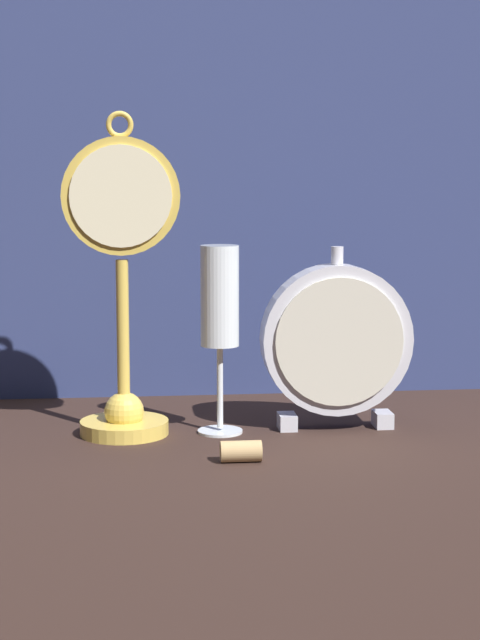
% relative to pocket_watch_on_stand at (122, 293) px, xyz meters
% --- Properties ---
extents(ground_plane, '(4.00, 4.00, 0.00)m').
position_rel_pocket_watch_on_stand_xyz_m(ground_plane, '(0.13, -0.12, -0.16)').
color(ground_plane, black).
extents(fabric_backdrop_drape, '(1.46, 0.01, 0.68)m').
position_rel_pocket_watch_on_stand_xyz_m(fabric_backdrop_drape, '(0.13, 0.21, 0.18)').
color(fabric_backdrop_drape, navy).
rests_on(fabric_backdrop_drape, ground_plane).
extents(pocket_watch_on_stand, '(0.13, 0.10, 0.36)m').
position_rel_pocket_watch_on_stand_xyz_m(pocket_watch_on_stand, '(0.00, 0.00, 0.00)').
color(pocket_watch_on_stand, gold).
rests_on(pocket_watch_on_stand, ground_plane).
extents(mantel_clock_silver, '(0.17, 0.04, 0.21)m').
position_rel_pocket_watch_on_stand_xyz_m(mantel_clock_silver, '(0.24, 0.00, -0.06)').
color(mantel_clock_silver, silver).
rests_on(mantel_clock_silver, ground_plane).
extents(champagne_flute, '(0.05, 0.05, 0.21)m').
position_rel_pocket_watch_on_stand_xyz_m(champagne_flute, '(0.11, -0.00, -0.02)').
color(champagne_flute, silver).
rests_on(champagne_flute, ground_plane).
extents(wine_cork, '(0.04, 0.02, 0.02)m').
position_rel_pocket_watch_on_stand_xyz_m(wine_cork, '(0.12, -0.13, -0.15)').
color(wine_cork, tan).
rests_on(wine_cork, ground_plane).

